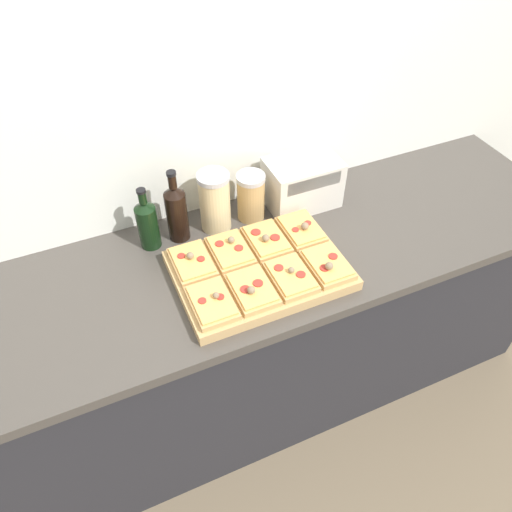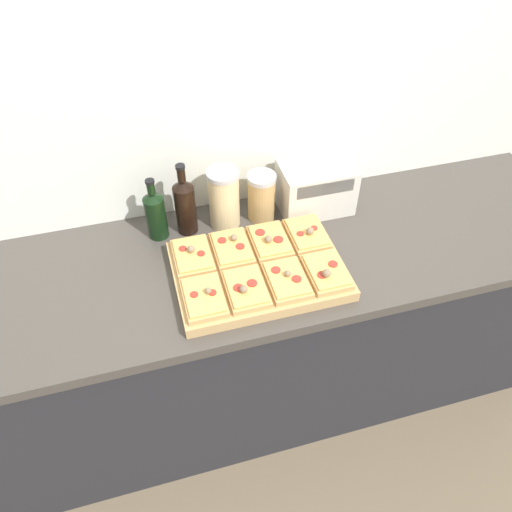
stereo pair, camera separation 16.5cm
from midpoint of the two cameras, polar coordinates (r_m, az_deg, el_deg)
name	(u,v)px [view 2 (the right image)]	position (r m, az deg, el deg)	size (l,w,h in m)	color
ground_plane	(262,457)	(2.30, 2.92, -22.06)	(12.00, 12.00, 0.00)	brown
wall_back	(211,114)	(1.77, -2.46, 15.80)	(6.00, 0.06, 2.50)	silver
kitchen_counter	(241,336)	(2.06, 0.63, -9.24)	(2.63, 0.67, 0.88)	#232328
cutting_board	(258,271)	(1.66, 3.12, -1.83)	(0.56, 0.39, 0.04)	tan
pizza_slice_back_left	(193,256)	(1.66, -4.46, -0.10)	(0.12, 0.18, 0.05)	tan
pizza_slice_back_midleft	(232,248)	(1.68, 0.01, 0.78)	(0.12, 0.18, 0.05)	tan
pizza_slice_back_midright	(270,241)	(1.71, 4.34, 1.60)	(0.12, 0.18, 0.05)	tan
pizza_slice_back_right	(307,234)	(1.75, 8.52, 2.40)	(0.12, 0.18, 0.06)	tan
pizza_slice_front_left	(204,297)	(1.54, -2.94, -4.89)	(0.12, 0.18, 0.05)	tan
pizza_slice_front_midleft	(246,288)	(1.56, 1.87, -3.89)	(0.12, 0.18, 0.05)	tan
pizza_slice_front_midright	(287,280)	(1.59, 6.51, -2.87)	(0.12, 0.18, 0.05)	tan
pizza_slice_front_right	(326,272)	(1.63, 10.93, -1.92)	(0.12, 0.18, 0.06)	tan
olive_oil_bottle	(156,214)	(1.77, -8.81, 4.68)	(0.07, 0.07, 0.24)	black
wine_bottle	(185,205)	(1.77, -5.48, 5.72)	(0.07, 0.07, 0.28)	black
grain_jar_tall	(224,198)	(1.79, -1.08, 6.50)	(0.11, 0.11, 0.23)	beige
grain_jar_short	(261,197)	(1.83, 3.22, 6.69)	(0.10, 0.10, 0.19)	tan
toaster_oven	(316,187)	(1.90, 9.35, 7.66)	(0.29, 0.18, 0.19)	beige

